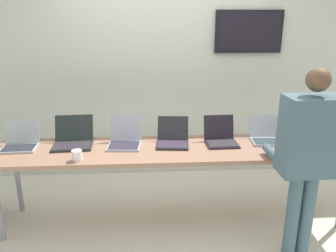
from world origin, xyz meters
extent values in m
cube|color=silver|center=(0.00, 0.00, -0.02)|extent=(8.00, 8.00, 0.04)
cube|color=beige|center=(0.00, 1.13, 1.39)|extent=(8.00, 0.06, 2.77)
cube|color=black|center=(0.97, 1.08, 1.82)|extent=(0.81, 0.05, 0.49)
cube|color=black|center=(0.97, 1.06, 1.82)|extent=(0.75, 0.02, 0.43)
cube|color=#956C55|center=(0.00, 0.00, 0.76)|extent=(3.42, 0.70, 0.04)
cylinder|color=gray|center=(-1.61, 0.25, 0.37)|extent=(0.05, 0.05, 0.74)
cylinder|color=gray|center=(1.61, 0.25, 0.37)|extent=(0.05, 0.05, 0.74)
cube|color=slate|center=(1.44, 0.09, 0.95)|extent=(0.44, 0.34, 0.33)
cube|color=black|center=(1.44, -0.09, 0.95)|extent=(0.04, 0.01, 0.03)
cube|color=#ACB7B5|center=(-1.47, 0.05, 0.79)|extent=(0.33, 0.25, 0.02)
cube|color=#282931|center=(-1.47, 0.04, 0.80)|extent=(0.30, 0.20, 0.00)
cube|color=#ACB7B5|center=(-1.48, 0.20, 0.91)|extent=(0.32, 0.09, 0.23)
cube|color=#AED3F1|center=(-1.48, 0.20, 0.91)|extent=(0.29, 0.07, 0.20)
cube|color=#1F2724|center=(-0.97, 0.07, 0.79)|extent=(0.39, 0.29, 0.02)
cube|color=#2C272E|center=(-0.97, 0.06, 0.80)|extent=(0.36, 0.23, 0.00)
cube|color=#1F2724|center=(-0.99, 0.26, 0.92)|extent=(0.38, 0.14, 0.24)
cube|color=silver|center=(-0.99, 0.26, 0.92)|extent=(0.35, 0.12, 0.21)
cube|color=#A9B0BA|center=(-0.48, 0.05, 0.79)|extent=(0.33, 0.29, 0.02)
cube|color=#2D2939|center=(-0.48, 0.04, 0.80)|extent=(0.30, 0.24, 0.00)
cube|color=#A9B0BA|center=(-0.46, 0.22, 0.93)|extent=(0.32, 0.11, 0.26)
cube|color=#245239|center=(-0.46, 0.23, 0.93)|extent=(0.29, 0.09, 0.23)
cube|color=#232426|center=(-0.01, 0.05, 0.79)|extent=(0.33, 0.27, 0.02)
cube|color=#332739|center=(-0.01, 0.03, 0.80)|extent=(0.30, 0.22, 0.00)
cube|color=#232426|center=(0.01, 0.22, 0.91)|extent=(0.32, 0.15, 0.22)
cube|color=black|center=(0.01, 0.23, 0.91)|extent=(0.29, 0.13, 0.19)
cube|color=#261F28|center=(0.48, 0.05, 0.79)|extent=(0.31, 0.26, 0.02)
cube|color=#2B282E|center=(0.48, 0.04, 0.80)|extent=(0.28, 0.21, 0.00)
cube|color=#261F28|center=(0.47, 0.20, 0.92)|extent=(0.31, 0.08, 0.24)
cube|color=#B1C9F0|center=(0.47, 0.20, 0.92)|extent=(0.28, 0.07, 0.21)
cube|color=#A8AFB4|center=(0.98, 0.07, 0.79)|extent=(0.40, 0.26, 0.02)
cube|color=#273339|center=(0.98, 0.06, 0.80)|extent=(0.36, 0.21, 0.00)
cube|color=#A8AFB4|center=(0.99, 0.24, 0.90)|extent=(0.39, 0.14, 0.21)
cube|color=#2E4E7E|center=(0.99, 0.24, 0.90)|extent=(0.36, 0.11, 0.18)
cylinder|color=#445F68|center=(0.95, -0.63, 0.40)|extent=(0.11, 0.11, 0.79)
cylinder|color=#445F68|center=(1.07, -0.63, 0.40)|extent=(0.11, 0.11, 0.79)
cube|color=#445F68|center=(1.01, -0.63, 1.10)|extent=(0.45, 0.27, 0.63)
sphere|color=brown|center=(1.01, -0.63, 1.54)|extent=(0.18, 0.18, 0.18)
cylinder|color=#445F68|center=(0.84, -0.34, 0.84)|extent=(0.08, 0.32, 0.07)
cylinder|color=#445F68|center=(1.17, -0.34, 0.84)|extent=(0.08, 0.32, 0.07)
cylinder|color=white|center=(-0.87, -0.25, 0.83)|extent=(0.09, 0.09, 0.09)
camera|label=1|loc=(-0.24, -2.99, 1.97)|focal=35.86mm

